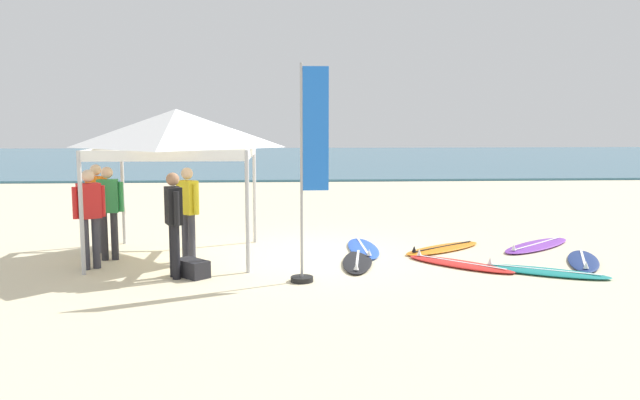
% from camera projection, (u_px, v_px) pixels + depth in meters
% --- Properties ---
extents(ground_plane, '(80.00, 80.00, 0.00)m').
position_uv_depth(ground_plane, '(305.00, 256.00, 11.81)').
color(ground_plane, beige).
extents(sea, '(80.00, 36.00, 0.10)m').
position_uv_depth(sea, '(288.00, 158.00, 44.62)').
color(sea, '#386B84').
rests_on(sea, ground).
extents(canopy_tent, '(2.82, 2.82, 2.75)m').
position_uv_depth(canopy_tent, '(176.00, 129.00, 11.47)').
color(canopy_tent, '#B7B7BC').
rests_on(canopy_tent, ground).
extents(surfboard_orange, '(1.99, 1.66, 0.19)m').
position_uv_depth(surfboard_orange, '(443.00, 248.00, 12.36)').
color(surfboard_orange, orange).
rests_on(surfboard_orange, ground).
extents(surfboard_black, '(0.80, 1.99, 0.19)m').
position_uv_depth(surfboard_black, '(357.00, 261.00, 11.16)').
color(surfboard_black, black).
rests_on(surfboard_black, ground).
extents(surfboard_red, '(1.84, 1.82, 0.19)m').
position_uv_depth(surfboard_red, '(459.00, 264.00, 10.99)').
color(surfboard_red, red).
rests_on(surfboard_red, ground).
extents(surfboard_purple, '(2.15, 1.98, 0.19)m').
position_uv_depth(surfboard_purple, '(537.00, 245.00, 12.65)').
color(surfboard_purple, purple).
rests_on(surfboard_purple, ground).
extents(surfboard_teal, '(2.12, 1.55, 0.19)m').
position_uv_depth(surfboard_teal, '(542.00, 271.00, 10.43)').
color(surfboard_teal, '#19847F').
rests_on(surfboard_teal, ground).
extents(surfboard_navy, '(1.24, 1.98, 0.19)m').
position_uv_depth(surfboard_navy, '(583.00, 261.00, 11.23)').
color(surfboard_navy, navy).
rests_on(surfboard_navy, ground).
extents(surfboard_blue, '(0.57, 2.10, 0.19)m').
position_uv_depth(surfboard_blue, '(363.00, 248.00, 12.36)').
color(surfboard_blue, blue).
rests_on(surfboard_blue, ground).
extents(person_orange, '(0.48, 0.38, 1.71)m').
position_uv_depth(person_orange, '(97.00, 202.00, 12.02)').
color(person_orange, '#383842').
rests_on(person_orange, ground).
extents(person_black, '(0.34, 0.52, 1.71)m').
position_uv_depth(person_black, '(174.00, 218.00, 10.01)').
color(person_black, black).
rests_on(person_black, ground).
extents(person_red, '(0.47, 0.38, 1.71)m').
position_uv_depth(person_red, '(89.00, 212.00, 10.64)').
color(person_red, '#383842').
rests_on(person_red, ground).
extents(person_yellow, '(0.43, 0.41, 1.71)m').
position_uv_depth(person_yellow, '(188.00, 208.00, 11.14)').
color(person_yellow, '#383842').
rests_on(person_yellow, ground).
extents(person_green, '(0.54, 0.27, 1.71)m').
position_uv_depth(person_green, '(108.00, 206.00, 11.35)').
color(person_green, '#2D2D33').
rests_on(person_green, ground).
extents(banner_flag, '(0.60, 0.36, 3.40)m').
position_uv_depth(banner_flag, '(309.00, 183.00, 9.71)').
color(banner_flag, '#99999E').
rests_on(banner_flag, ground).
extents(gear_bag_near_tent, '(0.64, 0.66, 0.28)m').
position_uv_depth(gear_bag_near_tent, '(192.00, 268.00, 10.19)').
color(gear_bag_near_tent, '#232328').
rests_on(gear_bag_near_tent, ground).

